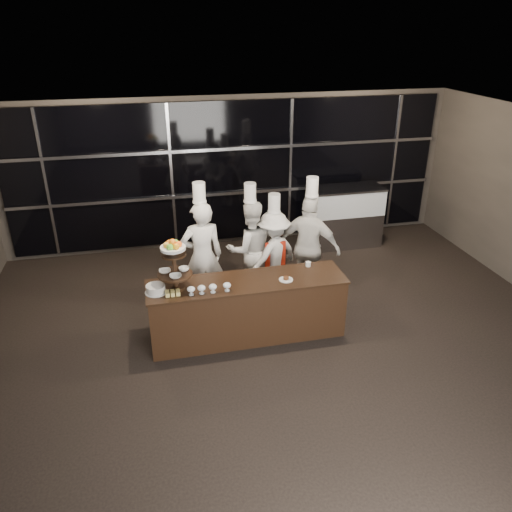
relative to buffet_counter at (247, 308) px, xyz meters
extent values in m
plane|color=black|center=(0.43, -1.48, -0.47)|extent=(10.00, 10.00, 0.00)
plane|color=black|center=(0.43, -1.48, 2.53)|extent=(10.00, 10.00, 0.00)
plane|color=#473F38|center=(0.43, 3.52, 1.03)|extent=(9.00, 0.00, 9.00)
cube|color=black|center=(0.43, 3.46, 1.03)|extent=(8.60, 0.04, 2.80)
cube|color=#A5A5AA|center=(0.43, 3.41, 0.63)|extent=(8.60, 0.06, 0.06)
cube|color=#A5A5AA|center=(0.43, 3.41, 1.53)|extent=(8.60, 0.06, 0.06)
cube|color=#A5A5AA|center=(-3.07, 3.43, 1.03)|extent=(0.05, 0.05, 2.80)
cube|color=#A5A5AA|center=(-0.77, 3.43, 1.03)|extent=(0.05, 0.05, 2.80)
cube|color=#A5A5AA|center=(1.63, 3.43, 1.03)|extent=(0.05, 0.05, 2.80)
cube|color=#A5A5AA|center=(3.93, 3.43, 1.03)|extent=(0.05, 0.05, 2.80)
cube|color=black|center=(0.00, 0.00, -0.02)|extent=(2.80, 0.70, 0.90)
cube|color=black|center=(0.00, 0.00, 0.44)|extent=(2.84, 0.74, 0.03)
cylinder|color=black|center=(-1.00, 0.00, 0.47)|extent=(0.24, 0.24, 0.03)
cylinder|color=black|center=(-1.00, 0.00, 0.80)|extent=(0.06, 0.06, 0.70)
cylinder|color=black|center=(-1.00, 0.00, 0.67)|extent=(0.48, 0.48, 0.02)
cylinder|color=black|center=(-1.00, 0.00, 0.97)|extent=(0.34, 0.34, 0.02)
cylinder|color=white|center=(-1.00, 0.00, 1.02)|extent=(0.10, 0.10, 0.06)
cylinder|color=white|center=(-1.00, 0.00, 1.07)|extent=(0.34, 0.34, 0.04)
sphere|color=#FF5F15|center=(-0.92, 0.00, 1.11)|extent=(0.09, 0.09, 0.09)
sphere|color=#58A82B|center=(-0.96, 0.07, 1.11)|extent=(0.09, 0.09, 0.09)
sphere|color=orange|center=(-1.04, 0.07, 1.11)|extent=(0.09, 0.09, 0.09)
sphere|color=gold|center=(-1.08, 0.00, 1.11)|extent=(0.09, 0.09, 0.09)
sphere|color=#64BB30|center=(-1.04, -0.07, 1.11)|extent=(0.09, 0.09, 0.09)
sphere|color=orange|center=(-0.96, -0.07, 1.11)|extent=(0.09, 0.09, 0.09)
sphere|color=orange|center=(-1.00, 0.00, 1.15)|extent=(0.09, 0.09, 0.09)
imported|color=white|center=(-1.13, 0.06, 0.71)|extent=(0.16, 0.16, 0.04)
imported|color=white|center=(-0.87, 0.06, 0.71)|extent=(0.15, 0.15, 0.05)
imported|color=white|center=(-1.00, -0.12, 0.71)|extent=(0.16, 0.16, 0.04)
cylinder|color=silver|center=(-0.81, -0.22, 0.46)|extent=(0.07, 0.07, 0.01)
cylinder|color=silver|center=(-0.81, -0.22, 0.49)|extent=(0.02, 0.02, 0.05)
ellipsoid|color=silver|center=(-0.81, -0.22, 0.54)|extent=(0.11, 0.11, 0.08)
ellipsoid|color=#22B866|center=(-0.81, -0.22, 0.54)|extent=(0.08, 0.08, 0.05)
cylinder|color=silver|center=(-0.67, -0.22, 0.46)|extent=(0.07, 0.07, 0.01)
cylinder|color=silver|center=(-0.67, -0.22, 0.49)|extent=(0.02, 0.02, 0.05)
ellipsoid|color=silver|center=(-0.67, -0.22, 0.54)|extent=(0.11, 0.11, 0.08)
ellipsoid|color=red|center=(-0.67, -0.22, 0.54)|extent=(0.08, 0.08, 0.05)
cylinder|color=silver|center=(-0.52, -0.22, 0.46)|extent=(0.07, 0.07, 0.01)
cylinder|color=silver|center=(-0.52, -0.22, 0.49)|extent=(0.02, 0.02, 0.05)
ellipsoid|color=silver|center=(-0.52, -0.22, 0.54)|extent=(0.11, 0.11, 0.08)
ellipsoid|color=beige|center=(-0.52, -0.22, 0.54)|extent=(0.08, 0.08, 0.05)
cylinder|color=silver|center=(-0.32, -0.22, 0.46)|extent=(0.07, 0.07, 0.01)
cylinder|color=silver|center=(-0.32, -0.22, 0.49)|extent=(0.02, 0.02, 0.05)
ellipsoid|color=silver|center=(-0.32, -0.22, 0.54)|extent=(0.11, 0.11, 0.08)
ellipsoid|color=#472A13|center=(-0.32, -0.22, 0.54)|extent=(0.08, 0.08, 0.05)
cylinder|color=white|center=(-1.27, -0.05, 0.46)|extent=(0.30, 0.30, 0.01)
cylinder|color=white|center=(-1.27, -0.05, 0.51)|extent=(0.26, 0.26, 0.10)
cube|color=#EDD774|center=(-1.13, -0.20, 0.48)|extent=(0.06, 0.06, 0.05)
cube|color=#EDD774|center=(-1.06, -0.20, 0.48)|extent=(0.06, 0.06, 0.05)
cube|color=#EDD774|center=(-0.99, -0.20, 0.48)|extent=(0.06, 0.06, 0.05)
cube|color=#EDD774|center=(-1.13, -0.13, 0.48)|extent=(0.06, 0.06, 0.05)
cube|color=#EDD774|center=(-1.06, -0.13, 0.48)|extent=(0.06, 0.06, 0.05)
cube|color=#EDD774|center=(-0.99, -0.13, 0.48)|extent=(0.06, 0.06, 0.05)
cylinder|color=white|center=(0.55, -0.10, 0.46)|extent=(0.20, 0.20, 0.01)
cylinder|color=#4C2814|center=(0.55, -0.10, 0.49)|extent=(0.08, 0.08, 0.04)
cylinder|color=white|center=(0.99, 0.25, 0.49)|extent=(0.08, 0.08, 0.07)
cube|color=#A5A5AA|center=(2.63, 2.82, -0.12)|extent=(1.49, 0.64, 0.70)
cube|color=silver|center=(2.63, 2.82, 0.48)|extent=(1.49, 0.64, 0.50)
cube|color=#FFC67F|center=(2.63, 2.82, 0.48)|extent=(1.38, 0.53, 0.40)
cube|color=#A5A5AA|center=(2.63, 2.82, 0.75)|extent=(1.51, 0.66, 0.04)
imported|color=white|center=(-0.51, 0.97, 0.44)|extent=(0.69, 0.49, 1.81)
cylinder|color=white|center=(-0.51, 0.97, 1.50)|extent=(0.19, 0.19, 0.30)
cylinder|color=white|center=(-0.51, 0.97, 1.35)|extent=(0.21, 0.21, 0.03)
imported|color=white|center=(0.32, 1.22, 0.37)|extent=(0.85, 0.69, 1.67)
cylinder|color=white|center=(0.32, 1.22, 1.35)|extent=(0.19, 0.19, 0.30)
cylinder|color=white|center=(0.32, 1.22, 1.21)|extent=(0.21, 0.21, 0.03)
imported|color=silver|center=(0.68, 1.10, 0.29)|extent=(1.12, 0.97, 1.51)
cylinder|color=white|center=(0.68, 1.10, 1.19)|extent=(0.19, 0.19, 0.30)
cylinder|color=white|center=(0.68, 1.10, 1.04)|extent=(0.21, 0.21, 0.03)
cube|color=#AB1D0D|center=(0.68, 0.98, 0.29)|extent=(0.34, 0.03, 0.56)
imported|color=white|center=(1.25, 0.96, 0.42)|extent=(1.10, 0.96, 1.78)
cylinder|color=white|center=(1.25, 0.96, 1.46)|extent=(0.19, 0.19, 0.30)
cylinder|color=white|center=(1.25, 0.96, 1.32)|extent=(0.21, 0.21, 0.03)
camera|label=1|loc=(-1.27, -6.11, 3.80)|focal=35.00mm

